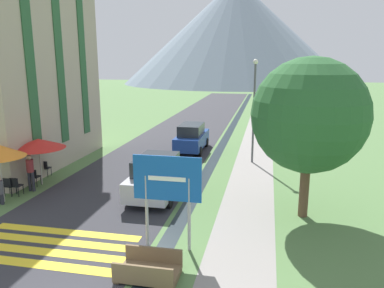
{
  "coord_description": "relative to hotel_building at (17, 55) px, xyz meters",
  "views": [
    {
      "loc": [
        4.25,
        -6.78,
        5.94
      ],
      "look_at": [
        0.84,
        10.0,
        2.06
      ],
      "focal_mm": 35.0,
      "sensor_mm": 36.0,
      "label": 1
    }
  ],
  "objects": [
    {
      "name": "parked_car_near",
      "position": [
        9.0,
        -3.59,
        -5.24
      ],
      "size": [
        1.94,
        4.32,
        1.82
      ],
      "color": "#B2B2B7",
      "rests_on": "ground_plane"
    },
    {
      "name": "drainage_channel",
      "position": [
        10.6,
        18.0,
        -6.15
      ],
      "size": [
        0.6,
        60.0,
        0.0
      ],
      "color": "black",
      "rests_on": "ground_plane"
    },
    {
      "name": "person_seated_near",
      "position": [
        2.33,
        -2.28,
        -5.47
      ],
      "size": [
        0.32,
        0.32,
        1.24
      ],
      "color": "#282833",
      "rests_on": "ground_plane"
    },
    {
      "name": "parked_car_far",
      "position": [
        8.82,
        4.88,
        -5.24
      ],
      "size": [
        1.74,
        4.18,
        1.82
      ],
      "color": "navy",
      "rests_on": "ground_plane"
    },
    {
      "name": "streetlamp",
      "position": [
        12.88,
        2.85,
        -2.68
      ],
      "size": [
        0.28,
        0.28,
        5.95
      ],
      "color": "#515156",
      "rests_on": "ground_plane"
    },
    {
      "name": "footpath",
      "position": [
        13.0,
        18.0,
        -6.15
      ],
      "size": [
        2.2,
        60.0,
        0.01
      ],
      "color": "gray",
      "rests_on": "ground_plane"
    },
    {
      "name": "cafe_chair_near_right",
      "position": [
        2.85,
        -4.91,
        -5.64
      ],
      "size": [
        0.4,
        0.4,
        0.85
      ],
      "rotation": [
        0.0,
        0.0,
        -0.33
      ],
      "color": "black",
      "rests_on": "ground_plane"
    },
    {
      "name": "footbridge",
      "position": [
        10.6,
        -9.86,
        -5.92
      ],
      "size": [
        1.7,
        1.1,
        0.65
      ],
      "color": "brown",
      "rests_on": "ground_plane"
    },
    {
      "name": "mountain_distant",
      "position": [
        4.8,
        79.65,
        6.55
      ],
      "size": [
        56.22,
        56.22,
        25.4
      ],
      "color": "slate",
      "rests_on": "ground_plane"
    },
    {
      "name": "ground_plane",
      "position": [
        9.4,
        8.0,
        -6.15
      ],
      "size": [
        160.0,
        160.0,
        0.0
      ],
      "primitive_type": "plane",
      "color": "#517542"
    },
    {
      "name": "road_sign",
      "position": [
        10.7,
        -8.14,
        -4.07
      ],
      "size": [
        2.17,
        0.11,
        3.07
      ],
      "color": "#9E9EA3",
      "rests_on": "ground_plane"
    },
    {
      "name": "crosswalk_marking",
      "position": [
        6.9,
        -8.81,
        -6.15
      ],
      "size": [
        5.44,
        2.54,
        0.01
      ],
      "color": "yellow",
      "rests_on": "ground_plane"
    },
    {
      "name": "hotel_building",
      "position": [
        0.0,
        0.0,
        0.0
      ],
      "size": [
        5.56,
        9.97,
        11.43
      ],
      "color": "tan",
      "rests_on": "ground_plane"
    },
    {
      "name": "road",
      "position": [
        6.9,
        18.0,
        -6.15
      ],
      "size": [
        6.4,
        60.0,
        0.01
      ],
      "color": "#2D2D33",
      "rests_on": "ground_plane"
    },
    {
      "name": "tree_by_path",
      "position": [
        15.16,
        -4.63,
        -2.22
      ],
      "size": [
        4.27,
        4.27,
        6.08
      ],
      "color": "brown",
      "rests_on": "ground_plane"
    },
    {
      "name": "cafe_chair_near_left",
      "position": [
        2.55,
        -4.98,
        -5.64
      ],
      "size": [
        0.4,
        0.4,
        0.85
      ],
      "rotation": [
        0.0,
        0.0,
        0.12
      ],
      "color": "black",
      "rests_on": "ground_plane"
    },
    {
      "name": "cafe_umbrella_middle_red",
      "position": [
        3.04,
        -3.25,
        -4.12
      ],
      "size": [
        2.49,
        2.49,
        2.27
      ],
      "color": "#B7B2A8",
      "rests_on": "ground_plane"
    },
    {
      "name": "cafe_chair_middle",
      "position": [
        2.86,
        -3.58,
        -5.64
      ],
      "size": [
        0.4,
        0.4,
        0.85
      ],
      "rotation": [
        0.0,
        0.0,
        -0.37
      ],
      "color": "black",
      "rests_on": "ground_plane"
    },
    {
      "name": "person_standing_terrace",
      "position": [
        3.14,
        -4.2,
        -5.16
      ],
      "size": [
        0.32,
        0.32,
        1.71
      ],
      "color": "#282833",
      "rests_on": "ground_plane"
    },
    {
      "name": "cafe_chair_far_left",
      "position": [
        2.52,
        -2.11,
        -5.64
      ],
      "size": [
        0.4,
        0.4,
        0.85
      ],
      "rotation": [
        0.0,
        0.0,
        -0.44
      ],
      "color": "black",
      "rests_on": "ground_plane"
    }
  ]
}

